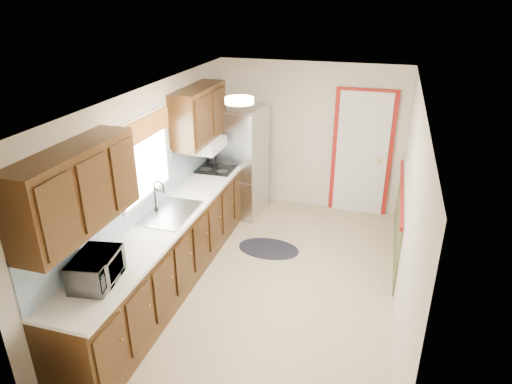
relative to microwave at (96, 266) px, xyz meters
The scene contains 8 objects.
room_shell 2.06m from the microwave, 54.33° to the left, with size 3.20×5.20×2.52m.
kitchen_run 1.41m from the microwave, 91.47° to the left, with size 0.63×4.00×2.20m.
back_wall_trim 4.46m from the microwave, 60.54° to the left, with size 1.12×2.30×2.08m.
ceiling_fixture 2.13m from the microwave, 58.55° to the left, with size 0.30×0.30×0.06m, color #FFD88C.
microwave is the anchor object (origin of this frame).
refrigerator 3.59m from the microwave, 87.13° to the left, with size 0.83×0.79×1.78m.
rug 2.91m from the microwave, 69.22° to the left, with size 0.88×0.57×0.01m, color black.
cooktop 3.08m from the microwave, 89.81° to the left, with size 0.53×0.64×0.02m, color black.
Camera 1 is at (1.17, -4.60, 3.40)m, focal length 32.00 mm.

